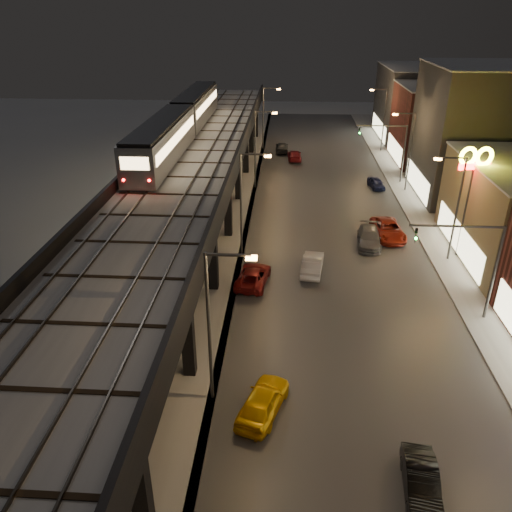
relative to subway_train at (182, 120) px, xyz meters
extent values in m
cube|color=#46474D|center=(16.00, -11.16, -8.37)|extent=(17.00, 120.00, 0.06)
cube|color=#9FA1A8|center=(26.00, -11.16, -8.33)|extent=(4.00, 120.00, 0.14)
cube|color=#9FA1A8|center=(2.50, -11.16, -8.37)|extent=(11.00, 120.00, 0.06)
cube|color=black|center=(2.50, -14.16, -2.60)|extent=(9.00, 100.00, 1.00)
cube|color=black|center=(6.20, -41.16, -5.75)|extent=(0.70, 0.70, 5.30)
cube|color=black|center=(2.50, -41.16, -3.25)|extent=(8.00, 0.60, 0.50)
cube|color=black|center=(-1.20, -31.16, -5.75)|extent=(0.70, 0.70, 5.30)
cube|color=black|center=(6.20, -31.16, -5.75)|extent=(0.70, 0.70, 5.30)
cube|color=black|center=(2.50, -31.16, -3.25)|extent=(8.00, 0.60, 0.50)
cube|color=black|center=(-1.20, -21.16, -5.75)|extent=(0.70, 0.70, 5.30)
cube|color=black|center=(6.20, -21.16, -5.75)|extent=(0.70, 0.70, 5.30)
cube|color=black|center=(2.50, -21.16, -3.25)|extent=(8.00, 0.60, 0.50)
cube|color=black|center=(-1.20, -11.16, -5.75)|extent=(0.70, 0.70, 5.30)
cube|color=black|center=(6.20, -11.16, -5.75)|extent=(0.70, 0.70, 5.30)
cube|color=black|center=(2.50, -11.16, -3.25)|extent=(8.00, 0.60, 0.50)
cube|color=black|center=(-1.20, -1.16, -5.75)|extent=(0.70, 0.70, 5.30)
cube|color=black|center=(6.20, -1.16, -5.75)|extent=(0.70, 0.70, 5.30)
cube|color=black|center=(2.50, -1.16, -3.25)|extent=(8.00, 0.60, 0.50)
cube|color=black|center=(-1.20, 8.84, -5.75)|extent=(0.70, 0.70, 5.30)
cube|color=black|center=(6.20, 8.84, -5.75)|extent=(0.70, 0.70, 5.30)
cube|color=black|center=(2.50, 8.84, -3.25)|extent=(8.00, 0.60, 0.50)
cube|color=black|center=(-1.20, 18.84, -5.75)|extent=(0.70, 0.70, 5.30)
cube|color=black|center=(6.20, 18.84, -5.75)|extent=(0.70, 0.70, 5.30)
cube|color=black|center=(2.50, 18.84, -3.25)|extent=(8.00, 0.60, 0.50)
cube|color=black|center=(-1.20, 28.84, -5.75)|extent=(0.70, 0.70, 5.30)
cube|color=black|center=(6.20, 28.84, -5.75)|extent=(0.70, 0.70, 5.30)
cube|color=black|center=(2.50, 28.84, -3.25)|extent=(8.00, 0.60, 0.50)
cube|color=#B2B7C1|center=(2.50, -14.16, -2.02)|extent=(8.40, 100.00, 0.16)
cube|color=#332D28|center=(-0.72, -14.16, -1.86)|extent=(0.08, 98.00, 0.16)
cube|color=#332D28|center=(0.72, -14.16, -1.86)|extent=(0.08, 98.00, 0.16)
cube|color=#332D28|center=(3.78, -14.16, -1.86)|extent=(0.08, 98.00, 0.16)
cube|color=#332D28|center=(5.22, -14.16, -1.86)|extent=(0.08, 98.00, 0.16)
cube|color=black|center=(2.50, -28.16, -1.91)|extent=(7.80, 0.24, 0.06)
cube|color=black|center=(2.50, -12.16, -1.91)|extent=(7.80, 0.24, 0.06)
cube|color=black|center=(2.50, 3.84, -1.91)|extent=(7.80, 0.24, 0.06)
cube|color=black|center=(2.50, 19.84, -1.91)|extent=(7.80, 0.24, 0.06)
cube|color=black|center=(6.85, -14.16, -1.55)|extent=(0.30, 100.00, 1.10)
cube|color=black|center=(-1.85, -14.16, -1.55)|extent=(0.30, 100.00, 1.10)
cube|color=#F5EBB3|center=(26.45, -14.16, -6.80)|extent=(0.10, 12.00, 2.40)
cube|color=#323236|center=(32.50, 1.84, -1.40)|extent=(12.00, 13.00, 14.00)
cube|color=#F5EBB3|center=(26.45, 1.84, -6.80)|extent=(0.10, 10.40, 2.40)
cube|color=#B2B7C1|center=(32.50, 1.84, 5.68)|extent=(12.20, 13.20, 0.16)
cube|color=maroon|center=(32.50, 15.84, -3.40)|extent=(12.00, 12.00, 10.00)
cube|color=#F5EBB3|center=(26.45, 15.84, -6.80)|extent=(0.10, 9.60, 2.40)
cube|color=#B2B7C1|center=(32.50, 15.84, 1.68)|extent=(12.20, 12.20, 0.16)
cube|color=#353638|center=(32.50, 29.84, -2.90)|extent=(12.00, 16.00, 11.00)
cube|color=#F5EBB3|center=(26.45, 29.84, -6.80)|extent=(0.10, 12.80, 2.40)
cube|color=#B2B7C1|center=(32.50, 29.84, 2.68)|extent=(12.20, 16.20, 0.16)
cylinder|color=#38383A|center=(7.80, -33.16, -3.90)|extent=(0.18, 0.18, 9.00)
cube|color=#38383A|center=(8.90, -33.16, 0.50)|extent=(2.20, 0.12, 0.12)
cube|color=#FFA044|center=(10.00, -33.16, 0.38)|extent=(0.55, 0.28, 0.18)
cylinder|color=#38383A|center=(7.80, -15.16, -3.90)|extent=(0.18, 0.18, 9.00)
cube|color=#38383A|center=(8.90, -15.16, 0.50)|extent=(2.20, 0.12, 0.12)
cube|color=#FFA044|center=(10.00, -15.16, 0.38)|extent=(0.55, 0.28, 0.18)
cylinder|color=#38383A|center=(25.50, -15.16, -3.90)|extent=(0.18, 0.18, 9.00)
cube|color=#38383A|center=(24.40, -15.16, 0.50)|extent=(2.20, 0.12, 0.12)
cube|color=#FFA044|center=(23.30, -15.16, 0.38)|extent=(0.55, 0.28, 0.18)
cylinder|color=#38383A|center=(7.80, 2.84, -3.90)|extent=(0.18, 0.18, 9.00)
cube|color=#38383A|center=(8.90, 2.84, 0.50)|extent=(2.20, 0.12, 0.12)
cube|color=#FFA044|center=(10.00, 2.84, 0.38)|extent=(0.55, 0.28, 0.18)
cylinder|color=#38383A|center=(25.50, 2.84, -3.90)|extent=(0.18, 0.18, 9.00)
cube|color=#38383A|center=(24.40, 2.84, 0.50)|extent=(2.20, 0.12, 0.12)
cube|color=#FFA044|center=(23.30, 2.84, 0.38)|extent=(0.55, 0.28, 0.18)
cylinder|color=#38383A|center=(7.80, 20.84, -3.90)|extent=(0.18, 0.18, 9.00)
cube|color=#38383A|center=(8.90, 20.84, 0.50)|extent=(2.20, 0.12, 0.12)
cube|color=#FFA044|center=(10.00, 20.84, 0.38)|extent=(0.55, 0.28, 0.18)
cylinder|color=#38383A|center=(25.50, 20.84, -3.90)|extent=(0.18, 0.18, 9.00)
cube|color=#38383A|center=(24.40, 20.84, 0.50)|extent=(2.20, 0.12, 0.12)
cube|color=#FFA044|center=(23.30, 20.84, 0.38)|extent=(0.55, 0.28, 0.18)
cylinder|color=#38383A|center=(25.50, -24.16, -4.90)|extent=(0.20, 0.20, 7.00)
cube|color=#38383A|center=(22.50, -24.16, -1.50)|extent=(6.00, 0.12, 0.12)
imported|color=black|center=(20.00, -24.16, -2.00)|extent=(0.20, 0.16, 1.00)
sphere|color=#0CFF26|center=(20.00, -24.31, -2.25)|extent=(0.18, 0.18, 0.18)
cylinder|color=#38383A|center=(25.50, 5.84, -4.90)|extent=(0.20, 0.20, 7.00)
cube|color=#38383A|center=(22.50, 5.84, -1.50)|extent=(6.00, 0.12, 0.12)
imported|color=black|center=(20.00, 5.84, -2.00)|extent=(0.20, 0.16, 1.00)
sphere|color=#0CFF26|center=(20.00, 5.69, -2.25)|extent=(0.18, 0.18, 0.18)
cube|color=gray|center=(0.00, -9.11, -0.11)|extent=(2.92, 17.65, 3.33)
cube|color=black|center=(0.00, -9.11, 1.68)|extent=(2.62, 17.14, 0.25)
cube|color=#EEC382|center=(-1.47, -9.11, 0.34)|extent=(0.05, 16.13, 0.91)
cube|color=#EEC382|center=(1.47, -9.11, 0.34)|extent=(0.05, 16.13, 0.91)
cube|color=gray|center=(0.00, 9.12, -0.11)|extent=(2.92, 17.65, 3.33)
cube|color=black|center=(0.00, 9.12, 1.68)|extent=(2.62, 17.14, 0.25)
cube|color=#EEC382|center=(-1.47, 9.12, 0.34)|extent=(0.05, 16.13, 0.91)
cube|color=#EEC382|center=(1.47, 9.12, 0.34)|extent=(0.05, 16.13, 0.91)
cube|color=#EEC382|center=(0.00, -17.94, 0.39)|extent=(2.22, 0.05, 1.01)
sphere|color=#FF0C0C|center=(-1.01, -17.96, -0.92)|extent=(0.20, 0.20, 0.20)
sphere|color=#FF0C0C|center=(1.01, -17.96, -0.92)|extent=(0.20, 0.20, 0.20)
imported|color=#DFA304|center=(10.64, -34.13, -7.63)|extent=(3.08, 4.84, 1.54)
imported|color=silver|center=(13.83, -18.14, -7.66)|extent=(2.12, 4.65, 1.48)
imported|color=maroon|center=(9.16, -20.35, -7.73)|extent=(2.86, 5.06, 1.33)
imported|color=maroon|center=(12.54, 14.99, -7.74)|extent=(2.02, 4.61, 1.32)
imported|color=#3C3E42|center=(10.71, 19.16, -7.64)|extent=(1.93, 4.51, 1.52)
imported|color=black|center=(17.85, -38.63, -7.73)|extent=(1.76, 4.15, 1.33)
imported|color=maroon|center=(21.13, -10.85, -7.64)|extent=(2.94, 5.65, 1.52)
imported|color=slate|center=(19.14, -12.65, -7.68)|extent=(2.49, 5.12, 1.44)
imported|color=#191F4A|center=(22.19, 3.44, -7.79)|extent=(1.98, 3.75, 1.22)
cylinder|color=#38383A|center=(26.50, -14.35, -4.52)|extent=(0.24, 0.24, 7.76)
cube|color=#FF0C0C|center=(26.50, -14.35, -0.35)|extent=(2.71, 0.25, 0.48)
torus|color=#FFF918|center=(25.87, -14.35, 0.42)|extent=(1.59, 0.76, 1.57)
torus|color=#FFF918|center=(27.13, -14.35, 0.42)|extent=(1.59, 0.76, 1.57)
camera|label=1|loc=(11.57, -54.16, 11.04)|focal=35.00mm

